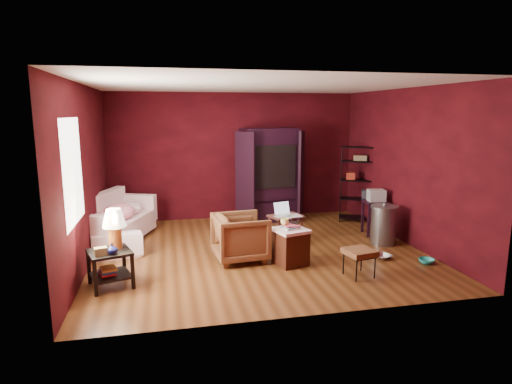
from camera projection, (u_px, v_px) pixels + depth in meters
room at (256, 171)px, 7.17m from camera, size 5.54×5.04×2.84m
sofa at (114, 221)px, 7.82m from camera, size 0.89×2.13×0.81m
armchair at (241, 235)px, 6.90m from camera, size 0.82×0.87×0.83m
pet_bowl_steel at (384, 251)px, 7.00m from camera, size 0.27×0.14×0.27m
pet_bowl_turquoise at (427, 256)px, 6.78m from camera, size 0.25×0.09×0.24m
vase at (112, 249)px, 5.67m from camera, size 0.17×0.18×0.14m
mug at (285, 221)px, 6.64m from camera, size 0.15×0.13×0.13m
side_table at (112, 240)px, 5.86m from camera, size 0.68×0.68×1.07m
sofa_cushions at (114, 221)px, 7.81m from camera, size 1.42×2.12×0.83m
hamper at (291, 246)px, 6.71m from camera, size 0.58×0.58×0.66m
footstool at (360, 253)px, 6.21m from camera, size 0.47×0.47×0.41m
rug_round at (262, 236)px, 8.30m from camera, size 1.79×1.79×0.01m
rug_oriental at (249, 233)px, 8.50m from camera, size 1.43×1.32×0.01m
laptop_desk at (285, 218)px, 7.86m from camera, size 0.68×0.59×0.73m
tv_armoire at (269, 173)px, 9.35m from camera, size 1.59×0.97×2.03m
wire_shelving at (360, 181)px, 9.28m from camera, size 0.88×0.64×1.65m
small_stand at (376, 201)px, 8.31m from camera, size 0.51×0.51×0.90m
trash_can at (383, 225)px, 7.75m from camera, size 0.52×0.52×0.77m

